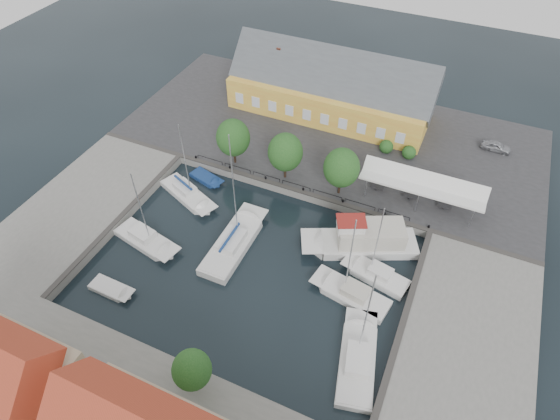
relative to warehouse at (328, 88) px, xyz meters
name	(u,v)px	position (x,y,z in m)	size (l,w,h in m)	color
ground	(257,256)	(2.60, -28.36, -4.43)	(140.00, 140.00, 0.00)	black
north_quay	(330,136)	(2.60, -5.36, -3.93)	(56.00, 26.00, 1.00)	#2D2D30
west_quay	(82,206)	(-19.40, -30.36, -3.93)	(12.00, 24.00, 1.00)	slate
east_quay	(465,345)	(24.60, -30.36, -3.93)	(12.00, 24.00, 1.00)	slate
quay_edge_fittings	(276,220)	(2.62, -23.61, -3.37)	(56.00, 24.72, 0.40)	#383533
warehouse	(328,88)	(0.00, 0.00, 0.00)	(28.56, 14.00, 9.55)	gold
tent_canopy	(423,184)	(16.60, -13.86, -0.74)	(14.00, 4.00, 2.83)	white
quay_trees	(285,152)	(0.60, -16.36, 0.45)	(18.20, 4.20, 6.30)	black
car_silver	(496,146)	(23.75, -0.09, -2.79)	(1.51, 3.76, 1.28)	#9D9EA4
car_red	(285,150)	(-1.28, -12.06, -2.84)	(1.25, 3.59, 1.18)	#5B1415
center_sailboat	(234,244)	(-0.35, -28.18, -4.07)	(3.38, 11.11, 14.82)	silver
trawler	(364,241)	(12.62, -22.48, -3.41)	(12.90, 8.62, 5.00)	silver
east_boat_a	(376,276)	(15.11, -25.95, -4.17)	(7.41, 3.79, 10.28)	silver
east_boat_b	(352,295)	(13.51, -29.22, -4.17)	(8.47, 4.09, 11.19)	silver
east_boat_c	(357,361)	(16.12, -35.71, -4.17)	(5.03, 9.99, 12.16)	silver
west_boat_a	(188,195)	(-9.20, -23.48, -4.16)	(8.89, 5.55, 11.53)	silver
west_boat_c	(146,241)	(-9.44, -31.65, -4.17)	(8.46, 4.17, 11.06)	silver
launch_sw	(112,290)	(-8.84, -38.42, -4.34)	(4.85, 1.93, 0.98)	silver
launch_nw	(206,179)	(-8.75, -19.83, -4.34)	(4.88, 2.95, 0.88)	navy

